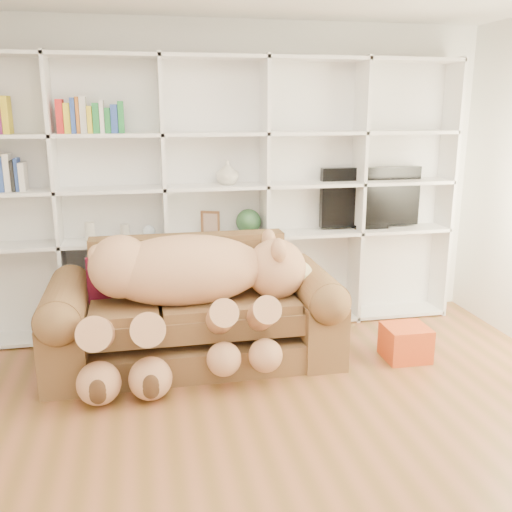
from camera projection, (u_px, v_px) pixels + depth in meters
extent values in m
plane|color=brown|center=(276.00, 482.00, 3.10)|extent=(5.00, 5.00, 0.00)
cube|color=white|center=(212.00, 178.00, 5.12)|extent=(5.00, 0.02, 2.70)
cube|color=white|center=(213.00, 195.00, 5.13)|extent=(4.40, 0.03, 2.40)
cube|color=white|center=(57.00, 203.00, 4.72)|extent=(0.03, 0.35, 2.40)
cube|color=white|center=(164.00, 200.00, 4.89)|extent=(0.03, 0.35, 2.40)
cube|color=white|center=(264.00, 197.00, 5.06)|extent=(0.03, 0.35, 2.40)
cube|color=white|center=(358.00, 194.00, 5.23)|extent=(0.03, 0.35, 2.40)
cube|color=white|center=(445.00, 191.00, 5.41)|extent=(0.03, 0.35, 2.40)
cube|color=white|center=(218.00, 323.00, 5.27)|extent=(4.40, 0.35, 0.03)
cube|color=white|center=(216.00, 237.00, 5.06)|extent=(4.40, 0.35, 0.03)
cube|color=white|center=(215.00, 187.00, 4.95)|extent=(4.40, 0.35, 0.03)
cube|color=white|center=(214.00, 134.00, 4.83)|extent=(4.40, 0.35, 0.03)
cube|color=white|center=(213.00, 57.00, 4.68)|extent=(4.40, 0.35, 0.03)
cube|color=brown|center=(195.00, 347.00, 4.55)|extent=(2.15, 0.87, 0.23)
cube|color=brown|center=(194.00, 308.00, 4.45)|extent=(1.60, 0.72, 0.31)
cube|color=brown|center=(189.00, 268.00, 4.78)|extent=(1.60, 0.20, 0.56)
cube|color=brown|center=(68.00, 337.00, 4.32)|extent=(0.33, 0.97, 0.56)
cube|color=brown|center=(311.00, 318.00, 4.70)|extent=(0.33, 0.97, 0.56)
cylinder|color=brown|center=(65.00, 302.00, 4.25)|extent=(0.33, 0.92, 0.33)
cylinder|color=brown|center=(312.00, 286.00, 4.63)|extent=(0.33, 0.92, 0.33)
ellipsoid|color=tan|center=(185.00, 270.00, 4.32)|extent=(1.25, 0.60, 0.54)
sphere|color=tan|center=(121.00, 267.00, 4.22)|extent=(0.47, 0.47, 0.47)
sphere|color=tan|center=(276.00, 269.00, 4.47)|extent=(0.47, 0.47, 0.47)
sphere|color=beige|center=(298.00, 275.00, 4.52)|extent=(0.24, 0.24, 0.24)
sphere|color=#412917|center=(309.00, 276.00, 4.54)|extent=(0.08, 0.08, 0.08)
ellipsoid|color=tan|center=(279.00, 250.00, 4.26)|extent=(0.11, 0.19, 0.19)
ellipsoid|color=tan|center=(269.00, 240.00, 4.58)|extent=(0.11, 0.19, 0.19)
sphere|color=tan|center=(99.00, 255.00, 4.16)|extent=(0.16, 0.16, 0.16)
cylinder|color=tan|center=(220.00, 319.00, 4.13)|extent=(0.20, 0.57, 0.42)
cylinder|color=tan|center=(260.00, 316.00, 4.19)|extent=(0.20, 0.57, 0.42)
cylinder|color=tan|center=(98.00, 334.00, 3.97)|extent=(0.24, 0.67, 0.49)
cylinder|color=tan|center=(148.00, 330.00, 4.04)|extent=(0.24, 0.67, 0.49)
sphere|color=tan|center=(224.00, 360.00, 4.02)|extent=(0.25, 0.25, 0.25)
sphere|color=tan|center=(266.00, 356.00, 4.08)|extent=(0.25, 0.25, 0.25)
sphere|color=tan|center=(99.00, 383.00, 3.87)|extent=(0.30, 0.30, 0.30)
sphere|color=tan|center=(150.00, 378.00, 3.94)|extent=(0.30, 0.30, 0.30)
cube|color=#540E21|center=(111.00, 279.00, 4.48)|extent=(0.38, 0.24, 0.38)
cube|color=#D1491B|center=(405.00, 342.00, 4.58)|extent=(0.35, 0.33, 0.27)
cube|color=black|center=(370.00, 197.00, 5.32)|extent=(0.96, 0.08, 0.55)
cube|color=black|center=(369.00, 225.00, 5.39)|extent=(0.32, 0.18, 0.04)
cube|color=brown|center=(210.00, 223.00, 5.02)|extent=(0.17, 0.09, 0.21)
sphere|color=#2D5831|center=(248.00, 222.00, 5.09)|extent=(0.23, 0.23, 0.23)
cylinder|color=beige|center=(90.00, 232.00, 4.83)|extent=(0.10, 0.10, 0.16)
cylinder|color=beige|center=(125.00, 232.00, 4.89)|extent=(0.08, 0.08, 0.13)
sphere|color=silver|center=(149.00, 232.00, 4.93)|extent=(0.11, 0.11, 0.11)
imported|color=beige|center=(227.00, 173.00, 4.94)|extent=(0.25, 0.25, 0.21)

